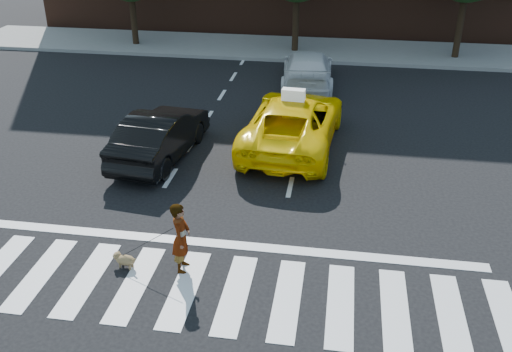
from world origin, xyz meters
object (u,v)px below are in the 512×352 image
at_px(white_suv, 307,69).
at_px(dog, 124,259).
at_px(taxi, 293,122).
at_px(woman, 181,237).
at_px(black_sedan, 160,135).

height_order(white_suv, dog, white_suv).
bearing_deg(taxi, woman, 80.27).
distance_m(black_sedan, woman, 5.39).
distance_m(woman, dog, 1.34).
bearing_deg(taxi, white_suv, -85.64).
distance_m(taxi, black_sedan, 3.86).
bearing_deg(white_suv, woman, 78.61).
bearing_deg(dog, white_suv, 90.20).
bearing_deg(dog, taxi, 80.04).
relative_size(taxi, black_sedan, 1.29).
relative_size(black_sedan, white_suv, 0.90).
height_order(taxi, woman, woman).
bearing_deg(black_sedan, woman, 118.22).
relative_size(woman, dog, 2.73).
relative_size(taxi, woman, 3.54).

